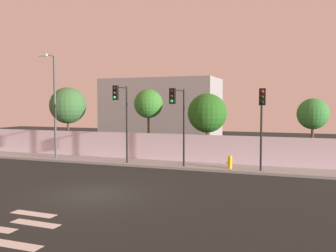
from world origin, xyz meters
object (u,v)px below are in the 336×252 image
(street_lamp_curbside, at_px, (53,99))
(fire_hydrant, at_px, (230,161))
(roadside_tree_midright, at_px, (207,113))
(traffic_light_center, at_px, (121,107))
(roadside_tree_rightmost, at_px, (313,114))
(traffic_light_right, at_px, (178,110))
(roadside_tree_midleft, at_px, (148,104))
(roadside_tree_leftmost, at_px, (68,106))
(traffic_light_left, at_px, (262,112))

(street_lamp_curbside, xyz_separation_m, fire_hydrant, (12.41, 0.17, -3.78))
(street_lamp_curbside, bearing_deg, roadside_tree_midright, 17.40)
(traffic_light_center, distance_m, roadside_tree_rightmost, 12.06)
(traffic_light_right, relative_size, fire_hydrant, 6.05)
(traffic_light_center, bearing_deg, roadside_tree_midleft, 85.80)
(street_lamp_curbside, height_order, roadside_tree_leftmost, street_lamp_curbside)
(roadside_tree_leftmost, bearing_deg, roadside_tree_rightmost, 0.00)
(roadside_tree_midright, xyz_separation_m, roadside_tree_rightmost, (6.77, 0.00, -0.01))
(fire_hydrant, bearing_deg, street_lamp_curbside, -179.21)
(fire_hydrant, bearing_deg, roadside_tree_midleft, 155.12)
(traffic_light_right, bearing_deg, roadside_tree_rightmost, 28.01)
(traffic_light_right, height_order, roadside_tree_rightmost, traffic_light_right)
(roadside_tree_midleft, relative_size, roadside_tree_midright, 1.08)
(traffic_light_center, height_order, roadside_tree_rightmost, traffic_light_center)
(roadside_tree_leftmost, height_order, roadside_tree_midleft, roadside_tree_leftmost)
(traffic_light_center, bearing_deg, roadside_tree_leftmost, 150.49)
(roadside_tree_midright, bearing_deg, traffic_light_left, -44.79)
(roadside_tree_midleft, bearing_deg, roadside_tree_leftmost, 180.00)
(traffic_light_left, relative_size, roadside_tree_midleft, 0.92)
(traffic_light_left, relative_size, roadside_tree_leftmost, 0.87)
(street_lamp_curbside, height_order, roadside_tree_midright, street_lamp_curbside)
(roadside_tree_rightmost, bearing_deg, traffic_light_left, -124.04)
(roadside_tree_rightmost, bearing_deg, street_lamp_curbside, -169.31)
(traffic_light_right, bearing_deg, traffic_light_center, 176.49)
(fire_hydrant, bearing_deg, traffic_light_left, -27.36)
(traffic_light_left, relative_size, traffic_light_center, 0.93)
(street_lamp_curbside, bearing_deg, roadside_tree_rightmost, 10.69)
(traffic_light_center, height_order, roadside_tree_midleft, traffic_light_center)
(roadside_tree_leftmost, bearing_deg, fire_hydrant, -12.68)
(traffic_light_right, relative_size, street_lamp_curbside, 0.65)
(fire_hydrant, distance_m, roadside_tree_midleft, 8.00)
(roadside_tree_leftmost, height_order, roadside_tree_rightmost, roadside_tree_leftmost)
(traffic_light_left, distance_m, roadside_tree_rightmost, 4.86)
(traffic_light_center, bearing_deg, roadside_tree_rightmost, 18.28)
(traffic_light_left, height_order, fire_hydrant, traffic_light_left)
(traffic_light_left, xyz_separation_m, street_lamp_curbside, (-14.31, 0.81, 0.79))
(traffic_light_right, distance_m, street_lamp_curbside, 9.53)
(traffic_light_right, xyz_separation_m, street_lamp_curbside, (-9.47, 0.80, 0.74))
(traffic_light_right, distance_m, roadside_tree_midleft, 5.42)
(traffic_light_center, relative_size, traffic_light_right, 1.05)
(traffic_light_right, bearing_deg, street_lamp_curbside, 175.14)
(roadside_tree_rightmost, bearing_deg, fire_hydrant, -146.57)
(street_lamp_curbside, height_order, roadside_tree_midleft, street_lamp_curbside)
(traffic_light_left, bearing_deg, roadside_tree_midleft, 154.56)
(street_lamp_curbside, relative_size, roadside_tree_midright, 1.54)
(traffic_light_right, distance_m, roadside_tree_rightmost, 8.56)
(fire_hydrant, height_order, roadside_tree_rightmost, roadside_tree_rightmost)
(fire_hydrant, xyz_separation_m, roadside_tree_leftmost, (-13.51, 3.04, 3.30))
(roadside_tree_leftmost, xyz_separation_m, roadside_tree_rightmost, (18.12, 0.00, -0.53))
(traffic_light_left, xyz_separation_m, traffic_light_center, (-8.73, 0.24, 0.20))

